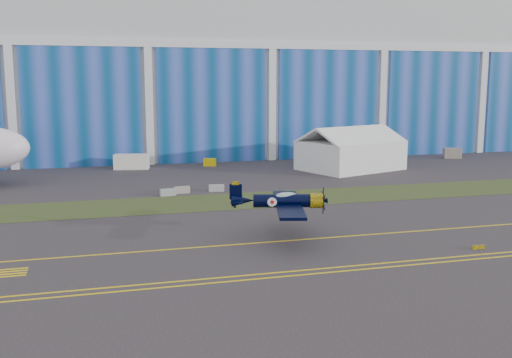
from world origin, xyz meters
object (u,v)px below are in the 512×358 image
object	(u,v)px
shipping_container	(132,162)
tent	(351,148)
warbird	(282,201)
tug	(210,162)

from	to	relation	value
shipping_container	tent	bearing A→B (deg)	-5.59
warbird	tent	size ratio (longest dim) A/B	0.78
tent	shipping_container	distance (m)	36.03
tent	shipping_container	bearing A→B (deg)	143.41
tent	tug	xyz separation A→B (m)	(-21.34, 10.40, -2.94)
tent	warbird	bearing A→B (deg)	-142.51
tent	shipping_container	size ratio (longest dim) A/B	3.25
warbird	tent	distance (m)	45.00
warbird	tug	size ratio (longest dim) A/B	6.71
tent	tug	bearing A→B (deg)	133.85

